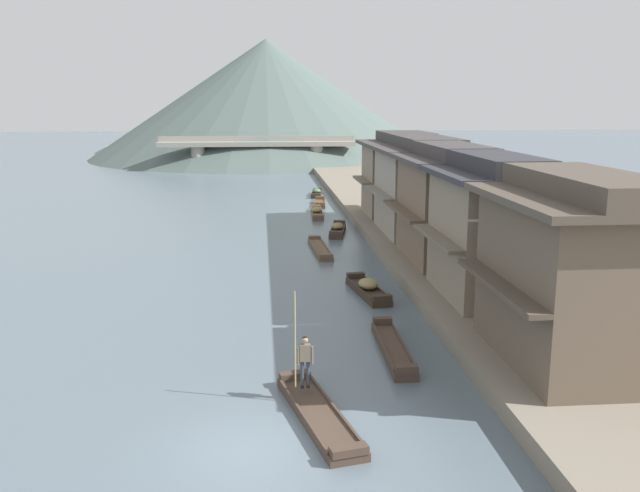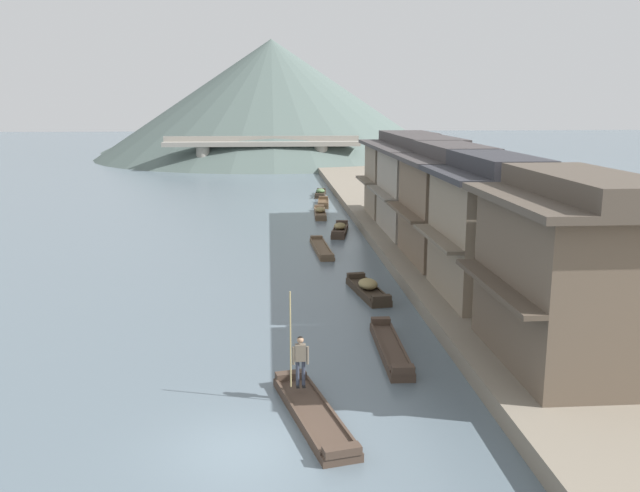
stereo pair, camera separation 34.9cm
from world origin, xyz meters
TOP-DOWN VIEW (x-y plane):
  - ground_plane at (0.00, 0.00)m, footprint 400.00×400.00m
  - riverbank_right at (16.19, 30.00)m, footprint 18.00×110.00m
  - boat_foreground_poled at (1.98, 1.65)m, footprint 2.25×5.48m
  - boatman_person at (1.66, 2.95)m, footprint 0.57×0.25m
  - boat_moored_nearest at (5.68, 29.71)m, footprint 1.69×4.60m
  - boat_moored_second at (5.79, 49.01)m, footprint 1.44×4.36m
  - boat_moored_third at (4.89, 37.46)m, footprint 1.12×5.52m
  - boat_moored_far at (3.97, 24.15)m, footprint 1.11×5.84m
  - boat_midriver_drifting at (5.41, 14.37)m, footprint 1.62×4.55m
  - boat_midriver_upstream at (5.12, 6.65)m, footprint 0.93×5.39m
  - boat_upstream_distant at (5.57, 42.73)m, footprint 1.28×4.22m
  - house_waterfront_nearest at (10.71, 3.97)m, footprint 6.03×7.65m
  - house_waterfront_second at (10.37, 11.65)m, footprint 5.35×7.00m
  - house_waterfront_tall at (10.50, 18.76)m, footprint 5.60×7.70m
  - house_waterfront_narrow at (10.93, 26.47)m, footprint 6.46×8.26m
  - house_waterfront_far at (11.10, 33.63)m, footprint 6.80×6.14m
  - stone_bridge at (0.00, 75.01)m, footprint 26.06×2.40m
  - hill_far_west at (1.54, 98.15)m, footprint 57.30×57.30m
  - hill_far_centre at (-1.35, 113.83)m, footprint 56.67×56.67m

SIDE VIEW (x-z plane):
  - ground_plane at x=0.00m, z-range 0.00..0.00m
  - boat_moored_far at x=3.97m, z-range -0.07..0.34m
  - boat_foreground_poled at x=1.98m, z-range -0.08..0.38m
  - boat_midriver_upstream at x=5.12m, z-range -0.10..0.45m
  - boat_upstream_distant at x=5.57m, z-range -0.09..0.47m
  - boat_moored_third at x=4.89m, z-range -0.12..0.55m
  - boat_moored_second at x=5.79m, z-range -0.11..0.62m
  - boat_moored_nearest at x=5.68m, z-range -0.11..0.64m
  - boat_midriver_drifting at x=5.41m, z-range -0.11..0.66m
  - riverbank_right at x=16.19m, z-range 0.00..0.64m
  - boatman_person at x=1.66m, z-range -0.06..2.98m
  - stone_bridge at x=0.00m, z-range 0.68..5.16m
  - house_waterfront_narrow at x=10.93m, z-range 0.56..6.70m
  - house_waterfront_nearest at x=10.71m, z-range 0.56..6.70m
  - house_waterfront_tall at x=10.50m, z-range 0.57..6.71m
  - house_waterfront_second at x=10.37m, z-range 0.57..6.71m
  - house_waterfront_far at x=11.10m, z-range 0.57..6.71m
  - hill_far_centre at x=-1.35m, z-range 0.00..13.26m
  - hill_far_west at x=1.54m, z-range 0.00..18.91m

